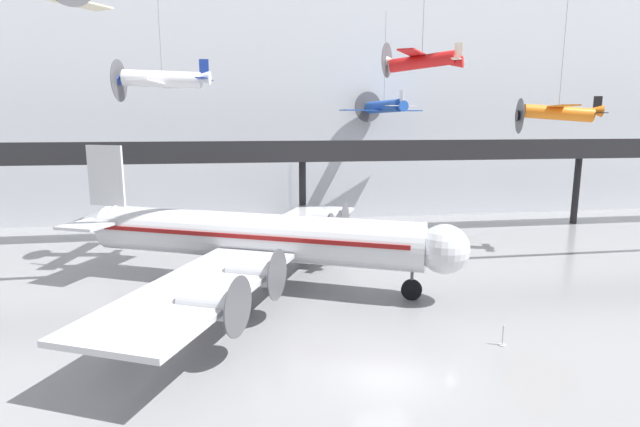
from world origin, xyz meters
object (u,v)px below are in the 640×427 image
(stanchion_barrier, at_px, (503,339))
(suspended_plane_blue_trainer, at_px, (384,107))
(suspended_plane_orange_highwing, at_px, (558,112))
(suspended_plane_red_highwing, at_px, (422,61))
(suspended_plane_white_twin, at_px, (162,79))
(airliner_silver_main, at_px, (252,237))

(stanchion_barrier, bearing_deg, suspended_plane_blue_trainer, 85.67)
(suspended_plane_orange_highwing, xyz_separation_m, suspended_plane_red_highwing, (-13.52, -4.40, 3.34))
(suspended_plane_white_twin, bearing_deg, suspended_plane_red_highwing, 170.17)
(airliner_silver_main, bearing_deg, stanchion_barrier, -18.62)
(suspended_plane_red_highwing, bearing_deg, stanchion_barrier, 126.01)
(suspended_plane_white_twin, bearing_deg, suspended_plane_orange_highwing, -174.13)
(suspended_plane_orange_highwing, xyz_separation_m, stanchion_barrier, (-13.09, -16.34, -11.54))
(suspended_plane_blue_trainer, xyz_separation_m, suspended_plane_red_highwing, (-2.70, -18.20, 2.58))
(airliner_silver_main, distance_m, suspended_plane_blue_trainer, 25.25)
(airliner_silver_main, xyz_separation_m, stanchion_barrier, (12.20, -11.63, -3.05))
(suspended_plane_red_highwing, distance_m, suspended_plane_white_twin, 19.08)
(suspended_plane_white_twin, bearing_deg, suspended_plane_blue_trainer, -140.80)
(airliner_silver_main, xyz_separation_m, suspended_plane_white_twin, (-6.24, 6.48, 10.85))
(suspended_plane_blue_trainer, distance_m, suspended_plane_red_highwing, 18.58)
(suspended_plane_blue_trainer, relative_size, stanchion_barrier, 10.29)
(airliner_silver_main, relative_size, suspended_plane_blue_trainer, 2.88)
(suspended_plane_blue_trainer, distance_m, suspended_plane_white_twin, 24.01)
(airliner_silver_main, height_order, stanchion_barrier, airliner_silver_main)
(suspended_plane_blue_trainer, xyz_separation_m, suspended_plane_white_twin, (-20.72, -12.02, 1.60))
(suspended_plane_red_highwing, relative_size, suspended_plane_white_twin, 0.84)
(suspended_plane_orange_highwing, bearing_deg, suspended_plane_blue_trainer, -34.85)
(suspended_plane_orange_highwing, bearing_deg, suspended_plane_white_twin, 13.83)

